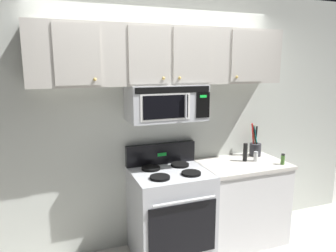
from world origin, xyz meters
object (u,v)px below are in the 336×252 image
Objects in this scene: pepper_mill at (245,152)px; spice_jar at (283,159)px; utensil_crock_charcoal at (255,148)px; salt_shaker at (256,156)px; over_range_microwave at (166,103)px; stove_range at (170,212)px.

spice_jar is (0.31, -0.24, -0.04)m from pepper_mill.
utensil_crock_charcoal is 3.34× the size of spice_jar.
pepper_mill reaches higher than salt_shaker.
spice_jar is (1.20, -0.32, -0.62)m from over_range_microwave.
salt_shaker is at bearing -7.06° from over_range_microwave.
stove_range is 5.60× the size of pepper_mill.
over_range_microwave reaches higher than salt_shaker.
utensil_crock_charcoal reaches higher than salt_shaker.
stove_range reaches higher than pepper_mill.
over_range_microwave reaches higher than spice_jar.
pepper_mill is (-0.23, -0.14, 0.00)m from utensil_crock_charcoal.
stove_range is 10.38× the size of salt_shaker.
stove_range is 1.04m from pepper_mill.
over_range_microwave is at bearing -177.06° from utensil_crock_charcoal.
stove_range reaches higher than salt_shaker.
over_range_microwave is 6.55× the size of spice_jar.
spice_jar reaches higher than salt_shaker.
over_range_microwave is 1.07m from pepper_mill.
utensil_crock_charcoal is 0.22m from salt_shaker.
salt_shaker is at bearing 135.01° from spice_jar.
stove_range is at bearing 179.56° from salt_shaker.
over_range_microwave reaches higher than utensil_crock_charcoal.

